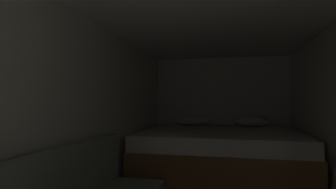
{
  "coord_description": "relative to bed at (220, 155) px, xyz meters",
  "views": [
    {
      "loc": [
        0.12,
        -0.29,
        1.16
      ],
      "look_at": [
        -0.54,
        2.64,
        1.23
      ],
      "focal_mm": 28.54,
      "sensor_mm": 36.0,
      "label": 1
    }
  ],
  "objects": [
    {
      "name": "wall_left",
      "position": [
        -1.22,
        -1.69,
        0.61
      ],
      "size": [
        0.05,
        5.3,
        1.96
      ],
      "primitive_type": "cube",
      "color": "silver",
      "rests_on": "ground"
    },
    {
      "name": "bed",
      "position": [
        0.0,
        0.0,
        0.0
      ],
      "size": [
        2.27,
        1.85,
        0.9
      ],
      "color": "olive",
      "rests_on": "ground"
    },
    {
      "name": "wall_back",
      "position": [
        0.0,
        0.99,
        0.61
      ],
      "size": [
        2.49,
        0.05,
        1.96
      ],
      "primitive_type": "cube",
      "color": "silver",
      "rests_on": "ground"
    },
    {
      "name": "ceiling_slab",
      "position": [
        0.0,
        -1.69,
        1.62
      ],
      "size": [
        2.49,
        5.3,
        0.05
      ],
      "primitive_type": "cube",
      "color": "white",
      "rests_on": "wall_left"
    }
  ]
}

